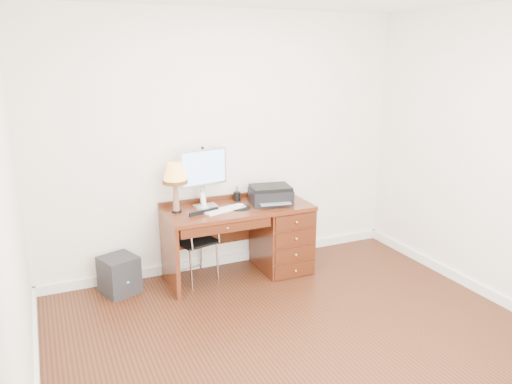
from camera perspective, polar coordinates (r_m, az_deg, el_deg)
name	(u,v)px	position (r m, az deg, el deg)	size (l,w,h in m)	color
ground	(303,342)	(4.25, 5.44, -16.65)	(4.00, 4.00, 0.00)	#33170B
room_shell	(270,302)	(4.71, 1.61, -12.46)	(4.00, 4.00, 4.00)	white
desk	(266,234)	(5.32, 1.18, -4.77)	(1.50, 0.67, 0.75)	#592512
monitor	(204,171)	(5.05, -5.99, 2.45)	(0.52, 0.20, 0.60)	silver
keyboard	(225,210)	(4.98, -3.61, -2.02)	(0.45, 0.13, 0.02)	white
mouse_pad	(240,207)	(5.06, -1.89, -1.69)	(0.23, 0.23, 0.05)	black
printer	(271,195)	(5.20, 1.67, -0.30)	(0.47, 0.39, 0.19)	black
leg_lamp	(175,176)	(4.89, -9.24, 1.78)	(0.24, 0.24, 0.50)	black
phone	(203,205)	(5.01, -6.06, -1.48)	(0.10, 0.10, 0.17)	white
pen_cup	(237,196)	(5.30, -2.18, -0.50)	(0.08, 0.08, 0.10)	black
chair	(197,237)	(5.08, -6.74, -5.12)	(0.45, 0.45, 0.79)	black
equipment_box	(119,275)	(5.09, -15.36, -9.10)	(0.32, 0.32, 0.37)	black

